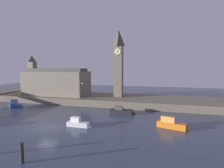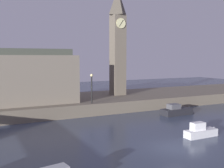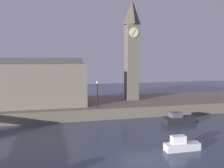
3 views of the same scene
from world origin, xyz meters
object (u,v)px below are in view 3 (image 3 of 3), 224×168
at_px(streetlamp, 97,91).
at_px(boat_barge_dark, 182,119).
at_px(clock_tower, 132,48).
at_px(boat_ferry_white, 184,145).
at_px(parliament_hall, 25,82).

distance_m(streetlamp, boat_barge_dark, 11.50).
bearing_deg(clock_tower, boat_barge_dark, -71.23).
bearing_deg(clock_tower, boat_ferry_white, -93.57).
xyz_separation_m(clock_tower, streetlamp, (-6.68, -5.90, -5.91)).
bearing_deg(streetlamp, boat_barge_dark, -22.96).
bearing_deg(boat_ferry_white, boat_barge_dark, 62.00).
height_order(parliament_hall, streetlamp, parliament_hall).
height_order(clock_tower, boat_barge_dark, clock_tower).
height_order(clock_tower, parliament_hall, clock_tower).
bearing_deg(parliament_hall, streetlamp, -25.12).
xyz_separation_m(parliament_hall, streetlamp, (9.47, -4.44, -0.98)).
distance_m(clock_tower, boat_barge_dark, 14.18).
bearing_deg(boat_ferry_white, streetlamp, 112.85).
relative_size(parliament_hall, boat_ferry_white, 4.40).
relative_size(streetlamp, boat_ferry_white, 1.00).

